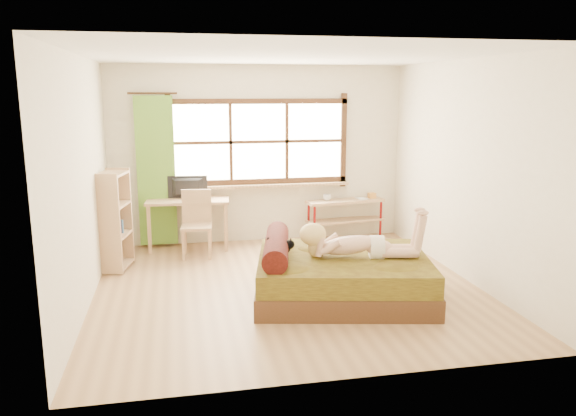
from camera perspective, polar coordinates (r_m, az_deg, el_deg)
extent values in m
plane|color=#9E754C|center=(6.82, -0.06, -8.04)|extent=(4.50, 4.50, 0.00)
plane|color=white|center=(6.42, -0.07, 15.25)|extent=(4.50, 4.50, 0.00)
plane|color=silver|center=(8.68, -2.97, 5.43)|extent=(4.50, 0.00, 4.50)
plane|color=silver|center=(4.33, 5.74, -1.13)|extent=(4.50, 0.00, 4.50)
plane|color=silver|center=(6.44, -20.13, 2.47)|extent=(0.00, 4.50, 4.50)
plane|color=silver|center=(7.26, 17.67, 3.62)|extent=(0.00, 4.50, 4.50)
cube|color=#FFEDBF|center=(8.66, -2.98, 6.74)|extent=(2.60, 0.01, 1.30)
cube|color=#A58559|center=(8.67, -2.86, 2.28)|extent=(2.80, 0.16, 0.04)
cube|color=#4F8123|center=(8.50, -13.25, 3.63)|extent=(0.55, 0.10, 2.20)
cube|color=#362310|center=(6.51, 5.56, -7.95)|extent=(2.21, 1.91, 0.24)
cube|color=#37280C|center=(6.43, 5.61, -5.92)|extent=(2.16, 1.87, 0.24)
cylinder|color=black|center=(6.33, -1.18, -3.90)|extent=(0.53, 1.34, 0.27)
cube|color=#A58559|center=(8.39, -10.13, 0.74)|extent=(1.24, 0.65, 0.04)
cube|color=#A58559|center=(8.31, -13.92, -2.14)|extent=(0.05, 0.05, 0.72)
cube|color=#A58559|center=(8.23, -6.33, -1.99)|extent=(0.05, 0.05, 0.72)
cube|color=#A58559|center=(8.74, -13.54, -1.45)|extent=(0.05, 0.05, 0.72)
cube|color=#A58559|center=(8.66, -6.33, -1.30)|extent=(0.05, 0.05, 0.72)
imported|color=black|center=(8.41, -10.19, 2.06)|extent=(0.59, 0.13, 0.34)
cube|color=#A58559|center=(8.01, -9.27, -1.87)|extent=(0.45, 0.45, 0.04)
cube|color=#A58559|center=(8.14, -9.26, 0.22)|extent=(0.42, 0.08, 0.48)
cube|color=#A58559|center=(7.91, -10.58, -3.82)|extent=(0.04, 0.04, 0.42)
cube|color=#A58559|center=(7.89, -7.97, -3.77)|extent=(0.04, 0.04, 0.42)
cube|color=#A58559|center=(8.26, -10.40, -3.15)|extent=(0.04, 0.04, 0.42)
cube|color=#A58559|center=(8.24, -7.90, -3.10)|extent=(0.04, 0.04, 0.42)
cube|color=#A58559|center=(8.92, 5.84, 0.70)|extent=(1.28, 0.48, 0.04)
cube|color=#A58559|center=(8.98, 5.80, -1.26)|extent=(1.28, 0.48, 0.03)
cylinder|color=maroon|center=(8.64, 2.71, -1.59)|extent=(0.04, 0.04, 0.62)
cylinder|color=maroon|center=(9.12, 9.39, -1.02)|extent=(0.04, 0.04, 0.62)
cylinder|color=maroon|center=(8.87, 2.11, -1.23)|extent=(0.04, 0.04, 0.62)
cylinder|color=maroon|center=(9.34, 8.66, -0.70)|extent=(0.04, 0.04, 0.62)
cube|color=gold|center=(9.11, 8.52, 1.27)|extent=(0.12, 0.12, 0.08)
imported|color=gray|center=(8.82, 3.99, 1.06)|extent=(0.14, 0.14, 0.10)
imported|color=gray|center=(8.97, 7.07, 0.92)|extent=(0.18, 0.22, 0.02)
cube|color=#A58559|center=(7.82, -16.97, -5.52)|extent=(0.42, 0.59, 0.03)
cube|color=#A58559|center=(7.71, -17.16, -2.64)|extent=(0.42, 0.59, 0.03)
cube|color=#A58559|center=(7.63, -17.34, 0.31)|extent=(0.42, 0.59, 0.03)
cube|color=#A58559|center=(7.56, -17.53, 3.32)|extent=(0.42, 0.59, 0.03)
cube|color=#A58559|center=(7.42, -17.86, -1.64)|extent=(0.32, 0.10, 1.30)
cube|color=#A58559|center=(7.92, -16.68, -0.74)|extent=(0.32, 0.10, 1.30)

